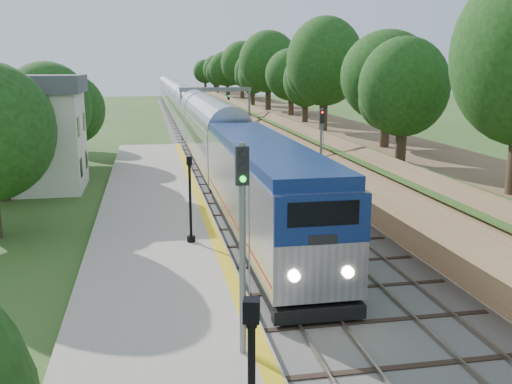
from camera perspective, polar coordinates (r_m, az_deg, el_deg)
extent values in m
cube|color=#4C4944|center=(72.73, -4.86, 5.69)|extent=(9.50, 170.00, 0.12)
cube|color=gray|center=(72.49, -7.02, 5.73)|extent=(0.08, 170.00, 0.16)
cube|color=gray|center=(72.59, -5.88, 5.77)|extent=(0.08, 170.00, 0.16)
cube|color=gray|center=(72.85, -3.86, 5.83)|extent=(0.08, 170.00, 0.16)
cube|color=gray|center=(73.04, -2.73, 5.86)|extent=(0.08, 170.00, 0.16)
cube|color=gray|center=(29.09, -9.96, -4.51)|extent=(6.40, 68.00, 0.38)
cube|color=gold|center=(29.19, -4.36, -3.89)|extent=(0.55, 68.00, 0.01)
cube|color=brown|center=(74.14, 2.49, 6.97)|extent=(9.00, 170.00, 3.00)
cube|color=brown|center=(73.37, -0.50, 6.77)|extent=(4.47, 170.00, 4.54)
cylinder|color=#332316|center=(27.06, 24.09, 2.28)|extent=(0.60, 0.60, 2.62)
cylinder|color=#332316|center=(73.60, 1.36, 9.13)|extent=(0.60, 0.60, 2.62)
sphere|color=black|center=(73.48, 1.37, 11.91)|extent=(5.70, 5.70, 5.70)
cylinder|color=#332316|center=(122.89, -3.60, 10.45)|extent=(0.60, 0.60, 2.62)
sphere|color=black|center=(122.82, -3.62, 12.11)|extent=(5.70, 5.70, 5.70)
cube|color=beige|center=(43.04, -22.28, 4.62)|extent=(8.00, 6.00, 6.80)
cube|color=#4A4C51|center=(42.74, -22.73, 9.93)|extent=(8.60, 6.60, 1.20)
cube|color=black|center=(40.88, -17.07, 2.36)|extent=(0.05, 1.10, 1.30)
cube|color=black|center=(44.41, -16.59, 3.16)|extent=(0.05, 1.10, 1.30)
cube|color=black|center=(40.51, -17.33, 6.26)|extent=(0.05, 1.10, 1.30)
cube|color=black|center=(44.07, -16.82, 6.75)|extent=(0.05, 1.10, 1.30)
cylinder|color=slate|center=(67.19, -7.46, 7.68)|extent=(0.24, 0.24, 6.20)
cylinder|color=slate|center=(68.12, -0.67, 7.85)|extent=(0.24, 0.24, 6.20)
cube|color=slate|center=(67.36, -4.08, 10.19)|extent=(8.40, 0.25, 0.50)
cube|color=black|center=(67.00, -6.21, 9.50)|extent=(0.30, 0.20, 0.90)
cube|color=black|center=(67.44, -2.77, 9.57)|extent=(0.30, 0.20, 0.90)
cylinder|color=#332316|center=(39.12, -20.28, 0.84)|extent=(0.60, 0.60, 2.45)
sphere|color=black|center=(38.64, -20.65, 5.67)|extent=(5.32, 5.32, 5.32)
cylinder|color=#332316|center=(54.75, -17.63, 4.15)|extent=(0.60, 0.60, 2.45)
sphere|color=black|center=(54.40, -17.86, 7.62)|extent=(5.32, 5.32, 5.32)
cube|color=black|center=(28.30, 0.66, -3.92)|extent=(2.98, 18.66, 0.65)
cube|color=#B7BAC1|center=(27.76, 0.67, 0.36)|extent=(3.24, 19.44, 3.67)
cube|color=navy|center=(27.41, 0.68, 4.60)|extent=(3.11, 18.66, 0.48)
cube|color=navy|center=(18.34, 6.72, -2.79)|extent=(3.21, 0.10, 1.62)
cube|color=black|center=(18.24, 6.77, -2.17)|extent=(2.38, 0.06, 0.81)
cube|color=maroon|center=(28.05, 0.67, -2.12)|extent=(3.26, 19.05, 0.11)
cube|color=#B7BAC1|center=(48.43, -4.29, 5.07)|extent=(3.24, 21.60, 4.21)
cube|color=#B7BAC1|center=(70.41, -6.37, 7.34)|extent=(3.24, 21.60, 4.21)
cube|color=#B7BAC1|center=(92.49, -7.46, 8.52)|extent=(3.24, 21.60, 4.21)
cube|color=#B7BAC1|center=(114.62, -8.14, 9.24)|extent=(3.24, 21.60, 4.21)
cube|color=#B7BAC1|center=(136.77, -8.60, 9.73)|extent=(3.24, 21.60, 4.21)
cube|color=#B7BAC1|center=(158.93, -8.93, 10.08)|extent=(3.24, 21.60, 4.21)
cube|color=black|center=(9.73, -0.46, -11.75)|extent=(0.34, 0.34, 0.40)
cube|color=silver|center=(9.73, -0.46, -11.75)|extent=(0.24, 0.24, 0.30)
cylinder|color=black|center=(27.51, -6.50, -4.67)|extent=(0.41, 0.41, 0.28)
cylinder|color=black|center=(27.03, -6.59, -1.01)|extent=(0.13, 0.13, 3.62)
cube|color=black|center=(26.64, -6.70, 3.17)|extent=(0.29, 0.29, 0.37)
cube|color=silver|center=(26.64, -6.70, 3.17)|extent=(0.21, 0.21, 0.28)
cylinder|color=slate|center=(16.14, -1.36, -5.99)|extent=(0.19, 0.19, 6.20)
cube|color=black|center=(15.54, -1.41, 2.65)|extent=(0.36, 0.24, 1.07)
cylinder|color=#0CE526|center=(15.40, -1.32, 2.56)|extent=(0.17, 0.06, 0.17)
cylinder|color=slate|center=(39.33, 6.51, 4.17)|extent=(0.17, 0.17, 5.69)
cube|color=black|center=(39.07, 6.60, 7.50)|extent=(0.31, 0.20, 0.92)
cylinder|color=#FF0C0C|center=(38.96, 6.65, 7.49)|extent=(0.15, 0.06, 0.15)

